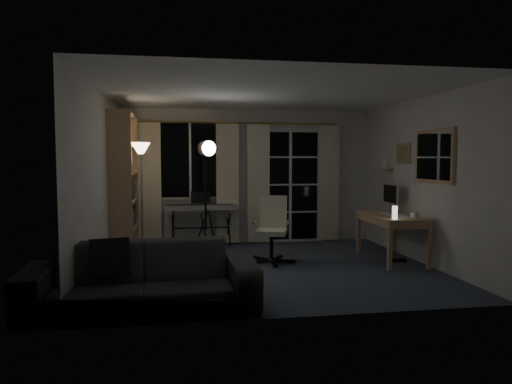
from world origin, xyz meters
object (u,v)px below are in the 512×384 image
studio_light (207,162)px  office_chair (273,223)px  bookshelf (121,189)px  keyboard_piano (201,208)px  desk (391,220)px  sofa (142,266)px  mug (415,215)px  monitor (391,195)px  torchiere_lamp (141,166)px

studio_light → office_chair: studio_light is taller
bookshelf → keyboard_piano: (1.25, 0.57, -0.38)m
desk → sofa: (-3.47, -1.74, -0.16)m
keyboard_piano → mug: keyboard_piano is taller
keyboard_piano → mug: size_ratio=10.97×
desk → sofa: size_ratio=0.57×
office_chair → mug: size_ratio=8.65×
desk → monitor: 0.60m
bookshelf → monitor: bookshelf is taller
office_chair → keyboard_piano: bearing=145.4°
studio_light → keyboard_piano: bearing=69.9°
office_chair → sofa: bearing=-113.1°
torchiere_lamp → monitor: 3.90m
office_chair → desk: office_chair is taller
studio_light → monitor: studio_light is taller
mug → sofa: size_ratio=0.05×
sofa → keyboard_piano: bearing=75.2°
studio_light → sofa: (-0.77, -2.43, -1.03)m
desk → sofa: bearing=-151.4°
desk → mug: size_ratio=11.57×
keyboard_piano → studio_light: studio_light is taller
sofa → bookshelf: bearing=98.9°
torchiere_lamp → desk: size_ratio=1.35×
bookshelf → office_chair: 2.41m
monitor → mug: size_ratio=4.40×
keyboard_piano → sofa: keyboard_piano is taller
torchiere_lamp → office_chair: size_ratio=1.80×
desk → torchiere_lamp: bearing=172.2°
mug → sofa: 3.79m
monitor → mug: monitor is taller
office_chair → desk: size_ratio=0.75×
office_chair → bookshelf: bearing=-180.0°
studio_light → monitor: (2.89, -0.24, -0.52)m
keyboard_piano → sofa: (-0.71, -3.25, -0.23)m
keyboard_piano → mug: 3.49m
mug → desk: bearing=101.3°
monitor → sofa: (-3.66, -2.19, -0.50)m
bookshelf → office_chair: size_ratio=2.28×
keyboard_piano → desk: bearing=-28.2°
torchiere_lamp → mug: (3.77, -1.13, -0.67)m
keyboard_piano → bookshelf: bearing=-155.1°
bookshelf → sofa: 2.80m
studio_light → sofa: size_ratio=0.80×
bookshelf → keyboard_piano: size_ratio=1.80×
monitor → sofa: size_ratio=0.22×
keyboard_piano → office_chair: office_chair is taller
desk → sofa: sofa is taller
mug → office_chair: bearing=159.6°
torchiere_lamp → office_chair: (1.91, -0.43, -0.84)m
bookshelf → sofa: bookshelf is taller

